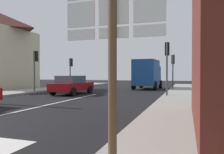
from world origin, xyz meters
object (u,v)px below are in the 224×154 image
at_px(sedan_far, 72,85).
at_px(delivery_truck, 147,74).
at_px(traffic_light_near_left, 35,62).
at_px(traffic_light_far_right, 173,64).
at_px(route_sign_post, 113,50).
at_px(traffic_light_near_right, 167,57).
at_px(traffic_light_far_left, 71,66).

distance_m(sedan_far, delivery_truck, 9.24).
height_order(delivery_truck, traffic_light_near_left, traffic_light_near_left).
relative_size(delivery_truck, traffic_light_far_right, 1.46).
xyz_separation_m(route_sign_post, traffic_light_near_right, (-0.18, 12.50, 0.80)).
height_order(route_sign_post, traffic_light_far_right, traffic_light_far_right).
bearing_deg(traffic_light_far_left, traffic_light_near_left, -90.00).
distance_m(delivery_truck, traffic_light_far_left, 8.54).
xyz_separation_m(traffic_light_near_left, traffic_light_far_right, (11.09, 6.52, -0.07)).
xyz_separation_m(delivery_truck, traffic_light_far_right, (2.68, -0.96, 0.93)).
xyz_separation_m(sedan_far, traffic_light_near_left, (-3.77, 0.47, 1.89)).
bearing_deg(traffic_light_far_right, sedan_far, -136.30).
distance_m(route_sign_post, traffic_light_near_left, 17.14).
bearing_deg(traffic_light_far_right, traffic_light_far_left, -178.44).
relative_size(sedan_far, traffic_light_far_left, 1.28).
distance_m(delivery_truck, traffic_light_far_right, 3.00).
relative_size(sedan_far, delivery_truck, 0.84).
height_order(route_sign_post, traffic_light_near_right, traffic_light_near_right).
xyz_separation_m(route_sign_post, traffic_light_far_left, (-11.27, 19.12, 0.48)).
bearing_deg(route_sign_post, traffic_light_near_left, 131.13).
xyz_separation_m(route_sign_post, traffic_light_far_right, (-0.18, 19.42, 0.58)).
relative_size(sedan_far, traffic_light_near_right, 1.13).
bearing_deg(traffic_light_near_right, traffic_light_far_left, 149.16).
distance_m(traffic_light_near_left, traffic_light_far_right, 12.86).
bearing_deg(sedan_far, traffic_light_far_right, 43.70).
distance_m(route_sign_post, traffic_light_far_left, 22.20).
relative_size(sedan_far, traffic_light_far_right, 1.23).
height_order(delivery_truck, traffic_light_far_left, traffic_light_far_left).
relative_size(route_sign_post, traffic_light_far_left, 0.96).
bearing_deg(delivery_truck, route_sign_post, -82.00).
bearing_deg(route_sign_post, traffic_light_far_left, 120.51).
bearing_deg(traffic_light_far_right, route_sign_post, -89.47).
bearing_deg(route_sign_post, traffic_light_far_right, 90.53).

